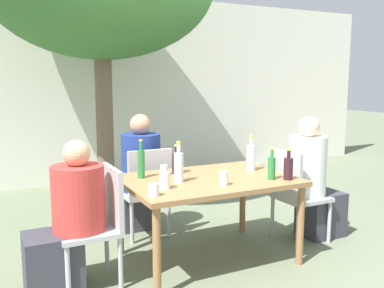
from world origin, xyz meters
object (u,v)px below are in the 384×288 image
Objects in this scene: person_seated_0 at (67,224)px; water_bottle_2 at (251,157)px; green_bottle_3 at (141,163)px; wine_bottle_5 at (177,162)px; water_bottle_1 at (179,166)px; patio_chair_2 at (147,188)px; person_seated_1 at (313,184)px; green_bottle_0 at (272,167)px; drinking_glass_1 at (164,170)px; dining_table_front at (208,186)px; drinking_glass_2 at (224,178)px; patio_chair_0 at (99,219)px; drinking_glass_0 at (154,190)px; wine_bottle_4 at (288,168)px; person_seated_2 at (139,178)px; patio_chair_1 at (294,190)px; drinking_glass_3 at (165,181)px.

water_bottle_2 is at bearing 93.05° from person_seated_0.
wine_bottle_5 is (0.34, 0.03, -0.03)m from green_bottle_3.
water_bottle_1 is at bearing -111.32° from wine_bottle_5.
patio_chair_2 is at bearing 90.06° from water_bottle_1.
person_seated_1 is 4.55× the size of green_bottle_0.
drinking_glass_1 is at bearing 142.47° from green_bottle_0.
water_bottle_1 reaches higher than dining_table_front.
patio_chair_0 is at bearing 163.57° from drinking_glass_2.
drinking_glass_0 is at bearing 60.29° from person_seated_0.
drinking_glass_2 is (-0.58, 0.07, -0.04)m from wine_bottle_4.
dining_table_front is at bearing 106.42° from person_seated_2.
person_seated_1 is at bearing -7.51° from water_bottle_2.
green_bottle_0 is at bearing 78.50° from patio_chair_0.
green_bottle_3 is (-1.44, 0.25, 0.35)m from patio_chair_1.
person_seated_0 is 3.32× the size of water_bottle_1.
patio_chair_2 is 1.15m from person_seated_0.
person_seated_1 is 1.39m from wine_bottle_5.
water_bottle_1 is (-0.28, -0.02, 0.20)m from dining_table_front.
drinking_glass_3 is at bearing 172.91° from green_bottle_0.
patio_chair_2 reaches higher than drinking_glass_1.
drinking_glass_3 reaches higher than dining_table_front.
water_bottle_2 is 0.44m from wine_bottle_4.
green_bottle_0 is 2.05× the size of drinking_glass_3.
wine_bottle_4 reaches higher than drinking_glass_2.
person_seated_2 is 0.79m from green_bottle_3.
wine_bottle_4 is 2.29× the size of drinking_glass_2.
drinking_glass_1 is 0.66× the size of drinking_glass_3.
drinking_glass_2 is at bearing -74.60° from wine_bottle_5.
wine_bottle_4 is (0.12, -0.07, -0.00)m from green_bottle_0.
dining_table_front is 1.00m from person_seated_2.
person_seated_0 is 1.31m from person_seated_2.
wine_bottle_5 is at bearing 163.46° from water_bottle_2.
drinking_glass_3 is (0.15, 0.15, 0.02)m from drinking_glass_0.
person_seated_2 reaches higher than wine_bottle_5.
person_seated_1 is 1.74m from person_seated_2.
green_bottle_0 reaches higher than patio_chair_0.
water_bottle_1 is (0.00, -0.75, 0.35)m from patio_chair_2.
water_bottle_2 is (0.05, 0.37, 0.02)m from green_bottle_0.
person_seated_0 is at bearing 166.62° from drinking_glass_3.
dining_table_front is 1.58× the size of patio_chair_0.
green_bottle_0 is (0.73, -1.24, 0.27)m from person_seated_2.
green_bottle_0 is 0.81× the size of water_bottle_2.
dining_table_front is 0.70m from drinking_glass_0.
patio_chair_2 is 0.83m from water_bottle_1.
green_bottle_0 reaches higher than patio_chair_2.
patio_chair_1 is at bearing 90.00° from person_seated_0.
dining_table_front is at bearing -26.81° from green_bottle_3.
wine_bottle_4 reaches higher than dining_table_front.
person_seated_0 is (-0.89, -0.73, 0.00)m from patio_chair_2.
person_seated_2 is 10.73× the size of drinking_glass_2.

